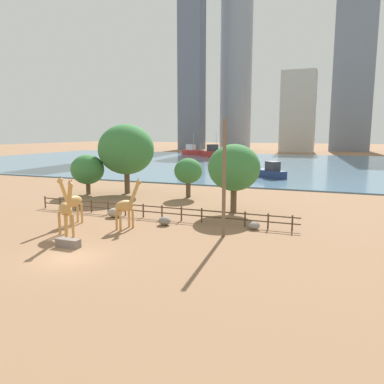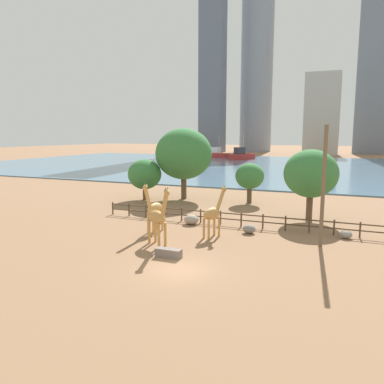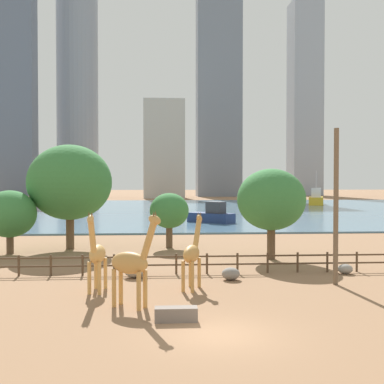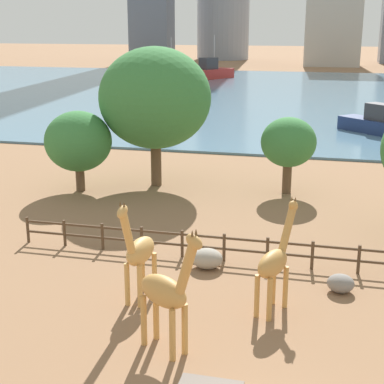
{
  "view_description": "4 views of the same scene",
  "coord_description": "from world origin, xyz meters",
  "px_view_note": "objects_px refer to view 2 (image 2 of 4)",
  "views": [
    {
      "loc": [
        15.56,
        -18.43,
        7.87
      ],
      "look_at": [
        3.99,
        11.11,
        2.85
      ],
      "focal_mm": 35.0,
      "sensor_mm": 36.0,
      "label": 1
    },
    {
      "loc": [
        9.05,
        -19.99,
        8.18
      ],
      "look_at": [
        -1.3,
        5.17,
        4.0
      ],
      "focal_mm": 35.0,
      "sensor_mm": 36.0,
      "label": 2
    },
    {
      "loc": [
        -2.28,
        -18.25,
        5.93
      ],
      "look_at": [
        0.54,
        24.68,
        4.88
      ],
      "focal_mm": 45.0,
      "sensor_mm": 36.0,
      "label": 3
    },
    {
      "loc": [
        1.32,
        -12.32,
        10.34
      ],
      "look_at": [
        -2.92,
        4.72,
        5.3
      ],
      "focal_mm": 55.0,
      "sensor_mm": 36.0,
      "label": 4
    }
  ],
  "objects_px": {
    "boulder_by_pole": "(346,235)",
    "boat_sailboat": "(317,176)",
    "giraffe_companion": "(213,213)",
    "giraffe_young": "(158,218)",
    "boulder_near_fence": "(249,229)",
    "tree_center_broad": "(145,174)",
    "boulder_small": "(191,220)",
    "tree_right_tall": "(250,176)",
    "feeding_trough": "(169,253)",
    "tree_left_large": "(184,154)",
    "utility_pole": "(323,187)",
    "boat_barge": "(241,155)",
    "boat_tug": "(218,154)",
    "tree_left_small": "(311,174)",
    "giraffe_tall": "(154,209)"
  },
  "relations": [
    {
      "from": "boulder_by_pole",
      "to": "boat_sailboat",
      "type": "height_order",
      "value": "boat_sailboat"
    },
    {
      "from": "giraffe_companion",
      "to": "giraffe_young",
      "type": "relative_size",
      "value": 0.91
    },
    {
      "from": "boulder_near_fence",
      "to": "tree_center_broad",
      "type": "relative_size",
      "value": 0.21
    },
    {
      "from": "giraffe_companion",
      "to": "giraffe_young",
      "type": "bearing_deg",
      "value": 161.5
    },
    {
      "from": "boulder_small",
      "to": "tree_right_tall",
      "type": "relative_size",
      "value": 0.29
    },
    {
      "from": "giraffe_young",
      "to": "tree_right_tall",
      "type": "distance_m",
      "value": 19.95
    },
    {
      "from": "feeding_trough",
      "to": "tree_left_large",
      "type": "xyz_separation_m",
      "value": [
        -8.44,
        21.88,
        5.45
      ]
    },
    {
      "from": "giraffe_companion",
      "to": "tree_left_large",
      "type": "relative_size",
      "value": 0.46
    },
    {
      "from": "utility_pole",
      "to": "feeding_trough",
      "type": "height_order",
      "value": "utility_pole"
    },
    {
      "from": "tree_right_tall",
      "to": "boat_barge",
      "type": "relative_size",
      "value": 0.52
    },
    {
      "from": "boulder_small",
      "to": "tree_center_broad",
      "type": "xyz_separation_m",
      "value": [
        -10.58,
        10.18,
        2.77
      ]
    },
    {
      "from": "boulder_near_fence",
      "to": "feeding_trough",
      "type": "distance_m",
      "value": 8.9
    },
    {
      "from": "giraffe_companion",
      "to": "boat_tug",
      "type": "bearing_deg",
      "value": 39.37
    },
    {
      "from": "boulder_near_fence",
      "to": "feeding_trough",
      "type": "xyz_separation_m",
      "value": [
        -3.52,
        -8.18,
        -0.07
      ]
    },
    {
      "from": "feeding_trough",
      "to": "tree_center_broad",
      "type": "xyz_separation_m",
      "value": [
        -12.75,
        19.4,
        2.91
      ]
    },
    {
      "from": "boulder_by_pole",
      "to": "tree_left_small",
      "type": "height_order",
      "value": "tree_left_small"
    },
    {
      "from": "boulder_by_pole",
      "to": "boat_barge",
      "type": "height_order",
      "value": "boat_barge"
    },
    {
      "from": "tree_left_small",
      "to": "boat_tug",
      "type": "distance_m",
      "value": 96.26
    },
    {
      "from": "giraffe_tall",
      "to": "tree_center_broad",
      "type": "distance_m",
      "value": 16.44
    },
    {
      "from": "giraffe_companion",
      "to": "boat_sailboat",
      "type": "bearing_deg",
      "value": 13.37
    },
    {
      "from": "boulder_by_pole",
      "to": "boat_tug",
      "type": "xyz_separation_m",
      "value": [
        -42.19,
        93.99,
        1.14
      ]
    },
    {
      "from": "boulder_small",
      "to": "tree_left_small",
      "type": "bearing_deg",
      "value": 32.55
    },
    {
      "from": "feeding_trough",
      "to": "tree_center_broad",
      "type": "relative_size",
      "value": 0.35
    },
    {
      "from": "boat_sailboat",
      "to": "boat_tug",
      "type": "distance_m",
      "value": 69.85
    },
    {
      "from": "boulder_near_fence",
      "to": "boat_tug",
      "type": "distance_m",
      "value": 101.48
    },
    {
      "from": "giraffe_companion",
      "to": "tree_center_broad",
      "type": "xyz_separation_m",
      "value": [
        -13.83,
        13.44,
        1.26
      ]
    },
    {
      "from": "giraffe_young",
      "to": "boulder_small",
      "type": "relative_size",
      "value": 3.29
    },
    {
      "from": "utility_pole",
      "to": "boat_sailboat",
      "type": "relative_size",
      "value": 1.39
    },
    {
      "from": "giraffe_tall",
      "to": "tree_left_large",
      "type": "bearing_deg",
      "value": -157.72
    },
    {
      "from": "tree_right_tall",
      "to": "boat_barge",
      "type": "bearing_deg",
      "value": 105.6
    },
    {
      "from": "feeding_trough",
      "to": "boat_barge",
      "type": "bearing_deg",
      "value": 102.12
    },
    {
      "from": "giraffe_tall",
      "to": "giraffe_young",
      "type": "height_order",
      "value": "giraffe_young"
    },
    {
      "from": "utility_pole",
      "to": "boulder_by_pole",
      "type": "height_order",
      "value": "utility_pole"
    },
    {
      "from": "utility_pole",
      "to": "boulder_near_fence",
      "type": "xyz_separation_m",
      "value": [
        -5.76,
        1.63,
        -4.07
      ]
    },
    {
      "from": "tree_center_broad",
      "to": "tree_left_large",
      "type": "bearing_deg",
      "value": 29.88
    },
    {
      "from": "boulder_small",
      "to": "boat_sailboat",
      "type": "distance_m",
      "value": 36.38
    },
    {
      "from": "feeding_trough",
      "to": "tree_left_small",
      "type": "xyz_separation_m",
      "value": [
        7.66,
        15.5,
        4.17
      ]
    },
    {
      "from": "tree_right_tall",
      "to": "tree_left_small",
      "type": "height_order",
      "value": "tree_left_small"
    },
    {
      "from": "giraffe_young",
      "to": "tree_left_small",
      "type": "xyz_separation_m",
      "value": [
        9.62,
        13.21,
        2.37
      ]
    },
    {
      "from": "boat_sailboat",
      "to": "feeding_trough",
      "type": "bearing_deg",
      "value": 124.1
    },
    {
      "from": "tree_left_small",
      "to": "boat_sailboat",
      "type": "height_order",
      "value": "tree_left_small"
    },
    {
      "from": "boulder_small",
      "to": "tree_left_large",
      "type": "distance_m",
      "value": 15.09
    },
    {
      "from": "utility_pole",
      "to": "tree_left_large",
      "type": "distance_m",
      "value": 23.47
    },
    {
      "from": "boulder_near_fence",
      "to": "utility_pole",
      "type": "bearing_deg",
      "value": -15.8
    },
    {
      "from": "boat_barge",
      "to": "boulder_small",
      "type": "bearing_deg",
      "value": -136.61
    },
    {
      "from": "tree_left_large",
      "to": "tree_center_broad",
      "type": "height_order",
      "value": "tree_left_large"
    },
    {
      "from": "giraffe_tall",
      "to": "boat_barge",
      "type": "distance_m",
      "value": 93.62
    },
    {
      "from": "boulder_near_fence",
      "to": "boat_sailboat",
      "type": "relative_size",
      "value": 0.17
    },
    {
      "from": "giraffe_tall",
      "to": "boat_tug",
      "type": "bearing_deg",
      "value": -157.38
    },
    {
      "from": "tree_left_small",
      "to": "utility_pole",
      "type": "bearing_deg",
      "value": -79.69
    }
  ]
}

